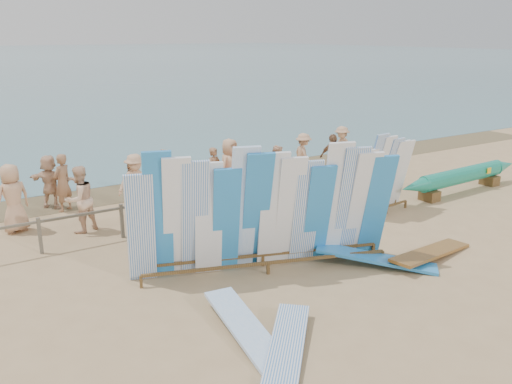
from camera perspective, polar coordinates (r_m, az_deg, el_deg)
ground at (r=12.67m, az=-0.71°, el=-7.23°), size 160.00×160.00×0.00m
wet_sand_strip at (r=18.85m, az=-12.14°, el=0.39°), size 40.00×2.60×0.01m
fence at (r=14.93m, az=-6.70°, el=-1.04°), size 12.08×0.08×0.90m
main_surfboard_rack at (r=11.72m, az=1.01°, el=-2.34°), size 5.77×2.40×2.91m
side_surfboard_rack at (r=16.10m, az=13.24°, el=1.61°), size 2.16×0.83×2.43m
outrigger_canoe at (r=19.08m, az=20.88°, el=1.54°), size 5.96×0.80×0.85m
vendor_table at (r=14.23m, az=4.83°, el=-2.84°), size 1.00×0.78×1.21m
flat_board_e at (r=9.27m, az=3.16°, el=-16.84°), size 2.21×2.39×0.22m
flat_board_c at (r=13.43m, az=17.86°, el=-6.65°), size 2.75×1.05×0.29m
flat_board_a at (r=9.76m, az=-0.99°, el=-14.92°), size 0.85×2.74×0.29m
flat_board_d at (r=12.68m, az=12.49°, el=-7.61°), size 2.31×2.29×0.38m
beach_chair_left at (r=15.99m, az=-8.31°, el=-1.32°), size 0.67×0.69×0.88m
beach_chair_right at (r=16.91m, az=-2.80°, el=-0.10°), size 0.72×0.74×0.97m
stroller at (r=17.16m, az=-0.08°, el=0.79°), size 0.70×0.92×1.15m
beachgoer_extra_0 at (r=21.50m, az=9.00°, el=4.73°), size 0.44×1.05×1.61m
beachgoer_1 at (r=16.84m, az=-19.70°, el=0.92°), size 0.71×0.63×1.72m
beachgoer_6 at (r=17.40m, az=-2.79°, el=2.61°), size 1.01×0.81×1.87m
beachgoer_7 at (r=17.59m, az=-4.36°, el=2.20°), size 0.64×0.49×1.56m
beachgoer_0 at (r=15.56m, az=-24.23°, el=-0.59°), size 0.98×0.68×1.84m
beachgoer_4 at (r=16.68m, az=-12.91°, el=1.07°), size 0.51×0.96×1.57m
beachgoer_8 at (r=17.85m, az=2.18°, el=2.47°), size 0.60×0.84×1.57m
beachgoer_2 at (r=14.91m, az=-18.05°, el=-0.74°), size 0.96×0.73×1.78m
beachgoer_10 at (r=18.96m, az=8.00°, el=3.45°), size 0.65×1.10×1.77m
beachgoer_3 at (r=16.33m, az=-12.57°, el=1.00°), size 1.12×0.50×1.70m
beachgoer_9 at (r=19.87m, az=5.01°, el=3.90°), size 0.60×1.09×1.60m
beachgoer_11 at (r=17.30m, az=-20.87°, el=1.03°), size 1.41×1.41×1.63m
beachgoer_5 at (r=17.16m, az=-9.56°, el=1.81°), size 0.75×1.59×1.64m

